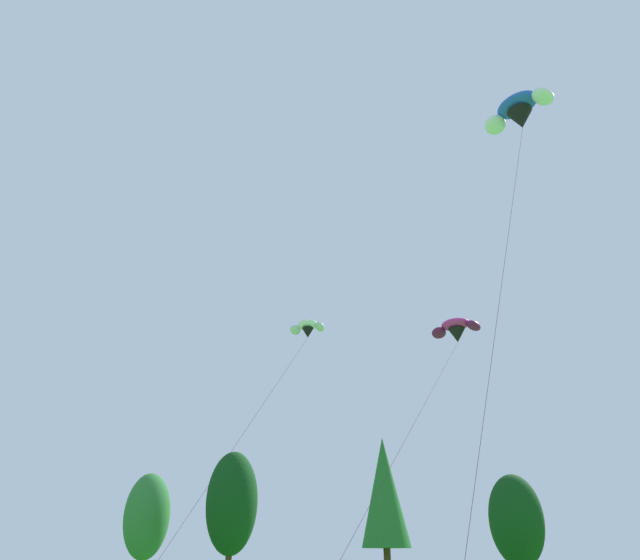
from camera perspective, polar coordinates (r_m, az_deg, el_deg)
treeline_tree_a at (r=69.44m, az=-16.35°, el=-21.01°), size 4.76×4.76×10.97m
treeline_tree_b at (r=65.33m, az=-8.50°, el=-20.46°), size 5.27×5.27×12.86m
treeline_tree_c at (r=59.18m, az=6.23°, el=-19.59°), size 4.51×4.51×13.25m
treeline_tree_d at (r=51.57m, az=18.41°, el=-21.13°), size 4.14×4.14×8.65m
parafoil_kite_high_white at (r=36.99m, az=-1.22°, el=-4.70°), size 2.44×12.20×14.52m
parafoil_kite_mid_magenta at (r=35.35m, az=12.99°, el=-4.67°), size 3.13×15.99×13.62m
parafoil_kite_far_blue_white at (r=32.63m, az=18.62°, el=15.13°), size 4.74×10.27×22.19m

